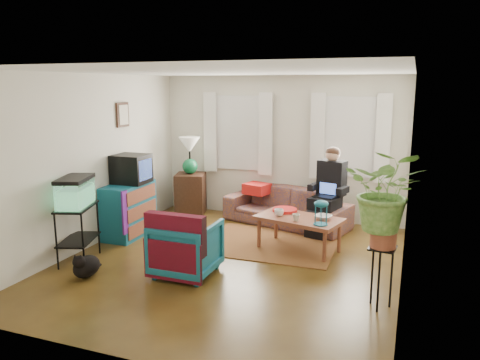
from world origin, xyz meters
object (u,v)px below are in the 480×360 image
at_px(armchair, 186,245).
at_px(plant_stand, 381,278).
at_px(sofa, 287,201).
at_px(coffee_table, 299,234).
at_px(aquarium_stand, 78,234).
at_px(dresser, 129,210).
at_px(side_table, 191,194).

height_order(armchair, plant_stand, armchair).
distance_m(sofa, coffee_table, 1.33).
bearing_deg(coffee_table, aquarium_stand, -137.20).
xyz_separation_m(dresser, aquarium_stand, (-0.01, -1.23, -0.04)).
distance_m(coffee_table, plant_stand, 1.97).
xyz_separation_m(sofa, side_table, (-1.91, 0.07, -0.04)).
xyz_separation_m(aquarium_stand, armchair, (1.61, 0.12, -0.00)).
bearing_deg(sofa, aquarium_stand, -114.36).
relative_size(sofa, coffee_table, 1.78).
bearing_deg(dresser, aquarium_stand, -91.54).
distance_m(sofa, armchair, 2.69).
height_order(sofa, coffee_table, sofa).
distance_m(sofa, plant_stand, 3.25).
height_order(aquarium_stand, plant_stand, aquarium_stand).
bearing_deg(side_table, sofa, -1.96).
height_order(side_table, dresser, dresser).
height_order(aquarium_stand, coffee_table, aquarium_stand).
bearing_deg(dresser, side_table, 76.67).
xyz_separation_m(side_table, aquarium_stand, (-0.35, -2.79, 0.01)).
height_order(dresser, aquarium_stand, dresser).
bearing_deg(plant_stand, aquarium_stand, -179.81).
relative_size(aquarium_stand, plant_stand, 1.13).
relative_size(coffee_table, plant_stand, 1.74).
xyz_separation_m(side_table, dresser, (-0.34, -1.56, 0.05)).
bearing_deg(armchair, coffee_table, -129.58).
distance_m(aquarium_stand, armchair, 1.62).
bearing_deg(plant_stand, side_table, 143.07).
bearing_deg(sofa, side_table, -166.66).
bearing_deg(dresser, plant_stand, -17.81).
distance_m(dresser, coffee_table, 2.78).
bearing_deg(plant_stand, dresser, 163.26).
bearing_deg(armchair, aquarium_stand, 4.45).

